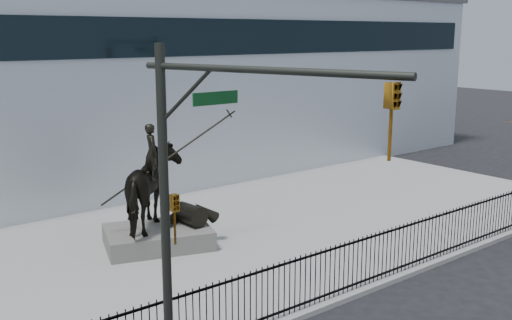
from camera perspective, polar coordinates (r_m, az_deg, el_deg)
ground at (r=17.02m, az=13.62°, el=-13.28°), size 120.00×120.00×0.00m
plaza at (r=21.61m, az=-1.22°, el=-7.17°), size 30.00×12.00×0.15m
building at (r=31.87m, az=-15.67°, el=6.74°), size 44.00×14.00×9.00m
picket_fence at (r=17.38m, az=10.49°, el=-9.35°), size 22.10×0.10×1.50m
statue_plinth at (r=20.49m, az=-9.31°, el=-7.26°), size 3.98×3.29×0.64m
equestrian_statue at (r=20.02m, az=-9.29°, el=-2.74°), size 4.18×3.29×3.71m
traffic_signal_left at (r=10.76m, az=-5.34°, el=-5.01°), size 1.52×4.84×7.00m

